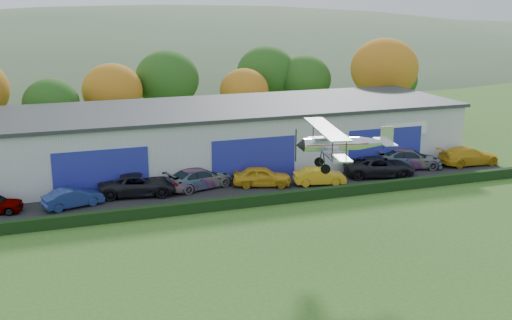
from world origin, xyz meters
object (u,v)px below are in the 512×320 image
object	(u,v)px
hangar	(232,134)
car_2	(139,184)
car_6	(380,167)
car_8	(469,156)
car_7	(409,159)
car_1	(73,198)
car_5	(320,176)
car_3	(200,178)
car_4	(262,176)
biplane	(340,142)

from	to	relation	value
hangar	car_2	bearing A→B (deg)	-144.69
car_6	car_8	distance (m)	9.40
car_2	car_7	distance (m)	23.47
car_1	car_5	bearing A→B (deg)	-107.57
car_1	car_2	size ratio (longest dim) A/B	0.71
car_1	car_6	xyz separation A→B (m)	(24.57, -0.14, 0.12)
car_3	car_1	bearing A→B (deg)	81.46
car_4	car_3	bearing A→B (deg)	95.30
hangar	car_5	size ratio (longest dim) A/B	9.88
car_2	car_7	size ratio (longest dim) A/B	1.03
car_5	car_8	size ratio (longest dim) A/B	0.75
car_4	car_5	bearing A→B (deg)	-86.77
car_3	car_5	bearing A→B (deg)	-120.56
car_4	car_6	world-z (taller)	car_6
hangar	biplane	world-z (taller)	biplane
car_1	car_2	xyz separation A→B (m)	(4.85, 1.30, 0.13)
car_5	biplane	xyz separation A→B (m)	(-3.76, -10.78, 5.43)
car_2	car_3	xyz separation A→B (m)	(4.75, 0.18, -0.02)
biplane	car_8	bearing A→B (deg)	43.43
car_2	car_7	xyz separation A→B (m)	(23.47, 0.00, 0.01)
car_3	car_8	xyz separation A→B (m)	(24.35, -0.93, -0.00)
car_1	car_4	bearing A→B (deg)	-103.69
car_8	biplane	bearing A→B (deg)	124.46
car_6	car_7	xyz separation A→B (m)	(3.76, 1.44, 0.02)
car_7	car_4	bearing A→B (deg)	110.10
car_6	car_4	bearing A→B (deg)	102.19
car_6	biplane	world-z (taller)	biplane
car_1	car_8	world-z (taller)	car_8
car_2	car_3	distance (m)	4.75
car_4	car_5	distance (m)	4.60
hangar	car_6	world-z (taller)	hangar
car_4	car_6	xyz separation A→B (m)	(10.18, -0.57, 0.03)
car_4	biplane	size ratio (longest dim) A/B	0.66
car_4	biplane	distance (m)	13.07
car_1	car_8	bearing A→B (deg)	-104.49
car_4	car_5	xyz separation A→B (m)	(4.46, -1.14, -0.10)
car_1	car_6	world-z (taller)	car_6
car_3	car_6	xyz separation A→B (m)	(14.97, -1.62, 0.01)
biplane	hangar	bearing A→B (deg)	103.43
hangar	car_6	xyz separation A→B (m)	(10.34, -8.08, -1.79)
car_3	biplane	xyz separation A→B (m)	(5.48, -12.96, 5.30)
hangar	biplane	distance (m)	19.75
car_3	car_4	distance (m)	4.90
car_2	car_5	distance (m)	14.13
car_3	car_2	bearing A→B (deg)	74.87
car_2	biplane	world-z (taller)	biplane
car_3	car_8	bearing A→B (deg)	-109.46
hangar	car_4	bearing A→B (deg)	-88.78
hangar	car_6	bearing A→B (deg)	-38.00
car_2	car_3	bearing A→B (deg)	-78.70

